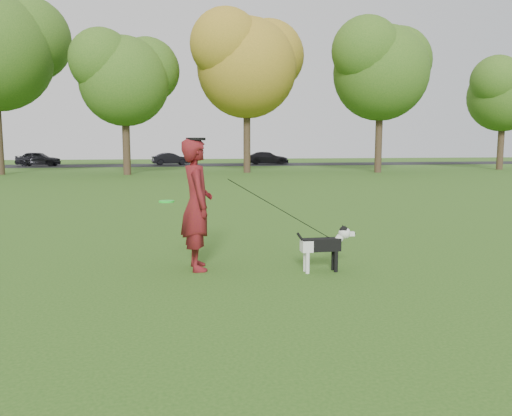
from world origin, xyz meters
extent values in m
plane|color=#285116|center=(0.00, 0.00, 0.00)|extent=(120.00, 120.00, 0.00)
cube|color=black|center=(0.00, 40.00, 0.01)|extent=(120.00, 7.00, 0.02)
imported|color=maroon|center=(-1.31, 0.06, 1.02)|extent=(0.54, 0.78, 2.04)
cube|color=black|center=(0.53, -0.46, 0.42)|extent=(0.59, 0.18, 0.19)
cube|color=silver|center=(0.31, -0.46, 0.41)|extent=(0.17, 0.19, 0.17)
cylinder|color=silver|center=(0.31, -0.53, 0.16)|extent=(0.06, 0.06, 0.32)
cylinder|color=silver|center=(0.31, -0.40, 0.16)|extent=(0.06, 0.06, 0.32)
cylinder|color=black|center=(0.76, -0.53, 0.16)|extent=(0.06, 0.06, 0.32)
cylinder|color=black|center=(0.76, -0.40, 0.16)|extent=(0.06, 0.06, 0.32)
cylinder|color=silver|center=(0.80, -0.46, 0.47)|extent=(0.20, 0.12, 0.21)
sphere|color=silver|center=(0.91, -0.46, 0.59)|extent=(0.18, 0.18, 0.18)
sphere|color=black|center=(0.90, -0.46, 0.63)|extent=(0.14, 0.14, 0.14)
cube|color=silver|center=(1.00, -0.46, 0.57)|extent=(0.12, 0.07, 0.06)
sphere|color=black|center=(1.07, -0.46, 0.57)|extent=(0.04, 0.04, 0.04)
cone|color=black|center=(0.90, -0.51, 0.68)|extent=(0.06, 0.06, 0.08)
cone|color=black|center=(0.90, -0.41, 0.68)|extent=(0.06, 0.06, 0.08)
cylinder|color=black|center=(0.25, -0.46, 0.49)|extent=(0.21, 0.04, 0.27)
cylinder|color=black|center=(0.74, -0.46, 0.48)|extent=(0.13, 0.13, 0.02)
imported|color=black|center=(-12.64, 40.00, 0.66)|extent=(3.88, 1.83, 1.28)
imported|color=black|center=(-0.95, 40.00, 0.59)|extent=(3.61, 1.76, 1.14)
imported|color=black|center=(8.33, 40.00, 0.62)|extent=(4.29, 2.08, 1.20)
cylinder|color=#1CE42C|center=(-1.77, -0.08, 1.09)|extent=(0.23, 0.23, 0.02)
cylinder|color=black|center=(-1.31, 0.06, 2.02)|extent=(0.30, 0.30, 0.04)
cylinder|color=#38281C|center=(-4.00, 25.50, 2.10)|extent=(0.48, 0.48, 4.20)
sphere|color=#426B1E|center=(-4.00, 25.50, 6.44)|extent=(5.60, 5.60, 5.60)
cylinder|color=#38281C|center=(4.00, 26.50, 2.52)|extent=(0.48, 0.48, 5.04)
sphere|color=#A58426|center=(4.00, 26.50, 7.73)|extent=(6.72, 6.72, 6.72)
cylinder|color=#38281C|center=(13.00, 25.00, 2.42)|extent=(0.48, 0.48, 4.83)
sphere|color=#426B1E|center=(13.00, 25.00, 7.41)|extent=(6.44, 6.44, 6.44)
cylinder|color=#38281C|center=(24.00, 27.00, 1.99)|extent=(0.48, 0.48, 3.99)
sphere|color=#426B1E|center=(24.00, 27.00, 6.12)|extent=(5.32, 5.32, 5.32)
camera|label=1|loc=(-1.83, -7.62, 1.94)|focal=35.00mm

